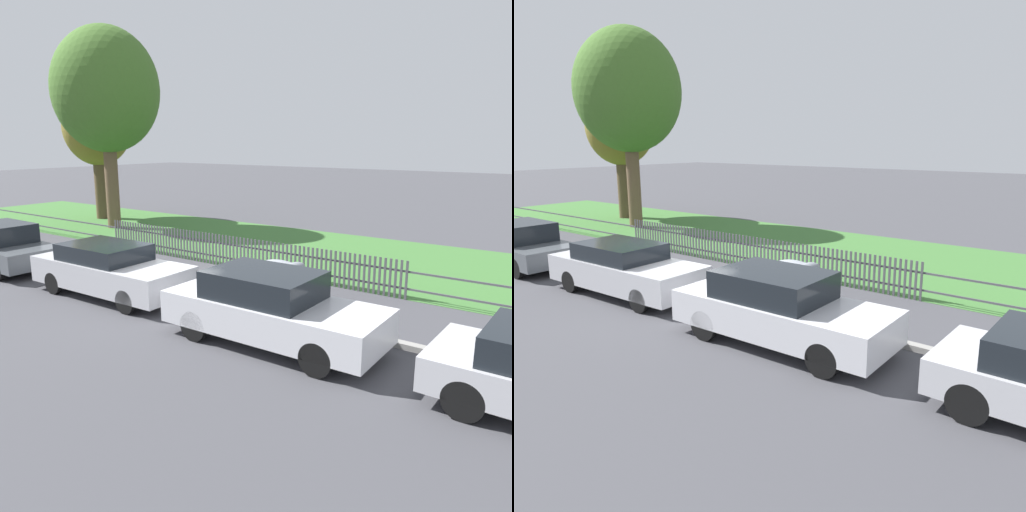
# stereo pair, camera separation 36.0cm
# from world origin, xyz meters

# --- Properties ---
(ground_plane) EXTENTS (120.00, 120.00, 0.00)m
(ground_plane) POSITION_xyz_m (0.00, 0.00, 0.00)
(ground_plane) COLOR #424247
(kerb_stone) EXTENTS (41.57, 0.20, 0.12)m
(kerb_stone) POSITION_xyz_m (0.00, 0.10, 0.06)
(kerb_stone) COLOR gray
(kerb_stone) RESTS_ON ground
(grass_strip) EXTENTS (41.57, 7.55, 0.01)m
(grass_strip) POSITION_xyz_m (0.00, 6.91, 0.01)
(grass_strip) COLOR #3D7033
(grass_strip) RESTS_ON ground
(park_fence) EXTENTS (41.57, 0.05, 1.04)m
(park_fence) POSITION_xyz_m (-0.00, 3.14, 0.52)
(park_fence) COLOR #4C4C51
(park_fence) RESTS_ON ground
(parked_car_black_saloon) EXTENTS (4.21, 1.93, 1.43)m
(parked_car_black_saloon) POSITION_xyz_m (-5.94, -1.18, 0.72)
(parked_car_black_saloon) COLOR #51565B
(parked_car_black_saloon) RESTS_ON ground
(parked_car_navy_estate) EXTENTS (4.60, 1.83, 1.37)m
(parked_car_navy_estate) POSITION_xyz_m (-0.77, -1.03, 0.70)
(parked_car_navy_estate) COLOR #BCBCC1
(parked_car_navy_estate) RESTS_ON ground
(parked_car_red_compact) EXTENTS (4.55, 1.80, 1.48)m
(parked_car_red_compact) POSITION_xyz_m (4.47, -1.23, 0.75)
(parked_car_red_compact) COLOR silver
(parked_car_red_compact) RESTS_ON ground
(covered_motorcycle) EXTENTS (1.85, 0.90, 0.96)m
(covered_motorcycle) POSITION_xyz_m (2.95, 1.57, 0.59)
(covered_motorcycle) COLOR black
(covered_motorcycle) RESTS_ON ground
(tree_nearest_kerb) EXTENTS (3.45, 3.45, 6.73)m
(tree_nearest_kerb) POSITION_xyz_m (-12.14, 7.45, 4.65)
(tree_nearest_kerb) COLOR brown
(tree_nearest_kerb) RESTS_ON ground
(tree_behind_motorcycle) EXTENTS (4.77, 4.77, 8.96)m
(tree_behind_motorcycle) POSITION_xyz_m (-9.34, 5.95, 6.16)
(tree_behind_motorcycle) COLOR brown
(tree_behind_motorcycle) RESTS_ON ground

